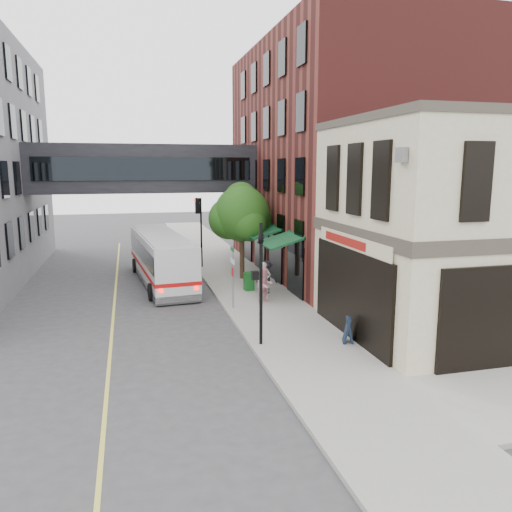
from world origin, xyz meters
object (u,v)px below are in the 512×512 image
bus (161,256)px  sandwich_board (348,330)px  newspaper_box (249,281)px  pedestrian_c (267,277)px  pedestrian_a (264,281)px  pedestrian_b (266,285)px

bus → sandwich_board: bearing=-63.8°
newspaper_box → pedestrian_c: bearing=-53.0°
pedestrian_a → pedestrian_b: size_ratio=1.09×
bus → pedestrian_c: bearing=-40.5°
bus → newspaper_box: (4.33, -3.53, -0.93)m
pedestrian_a → pedestrian_c: pedestrian_a is taller
bus → pedestrian_b: size_ratio=6.27×
bus → pedestrian_b: 7.55m
bus → sandwich_board: bus is taller
bus → pedestrian_c: (5.08, -4.34, -0.56)m
pedestrian_b → sandwich_board: pedestrian_b is taller
pedestrian_c → sandwich_board: pedestrian_c is taller
pedestrian_a → newspaper_box: (-0.32, 1.86, -0.43)m
pedestrian_a → pedestrian_c: size_ratio=1.08×
pedestrian_c → sandwich_board: size_ratio=1.79×
sandwich_board → bus: bearing=136.1°
pedestrian_a → newspaper_box: bearing=112.4°
newspaper_box → sandwich_board: newspaper_box is taller
pedestrian_c → sandwich_board: bearing=-62.5°
pedestrian_c → newspaper_box: bearing=153.6°
pedestrian_b → pedestrian_c: 1.73m
pedestrian_c → newspaper_box: pedestrian_c is taller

